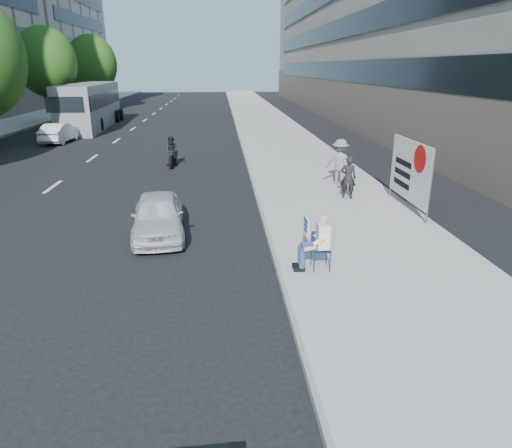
{
  "coord_description": "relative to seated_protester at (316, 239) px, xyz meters",
  "views": [
    {
      "loc": [
        0.2,
        -10.19,
        4.52
      ],
      "look_at": [
        1.03,
        0.53,
        0.8
      ],
      "focal_mm": 32.0,
      "sensor_mm": 36.0,
      "label": 1
    }
  ],
  "objects": [
    {
      "name": "motorcycle",
      "position": [
        -4.4,
        12.49,
        -0.24
      ],
      "size": [
        0.75,
        2.05,
        1.42
      ],
      "rotation": [
        0.0,
        0.0,
        -0.12
      ],
      "color": "black",
      "rests_on": "ground"
    },
    {
      "name": "ground",
      "position": [
        -2.29,
        0.78,
        -0.87
      ],
      "size": [
        160.0,
        160.0,
        0.0
      ],
      "primitive_type": "plane",
      "color": "black",
      "rests_on": "ground"
    },
    {
      "name": "protest_banner",
      "position": [
        3.89,
        4.41,
        0.53
      ],
      "size": [
        0.08,
        3.06,
        2.2
      ],
      "color": "#4C4C4C",
      "rests_on": "near_sidewalk"
    },
    {
      "name": "tree_far_e",
      "position": [
        -15.99,
        44.78,
        3.91
      ],
      "size": [
        5.4,
        5.4,
        7.89
      ],
      "color": "#382616",
      "rests_on": "ground"
    },
    {
      "name": "bus",
      "position": [
        -12.1,
        27.85,
        0.76
      ],
      "size": [
        3.1,
        12.15,
        3.3
      ],
      "rotation": [
        0.0,
        0.0,
        0.04
      ],
      "color": "slate",
      "rests_on": "ground"
    },
    {
      "name": "jogger",
      "position": [
        2.48,
        7.66,
        0.17
      ],
      "size": [
        1.28,
        0.93,
        1.78
      ],
      "primitive_type": "imported",
      "rotation": [
        0.0,
        0.0,
        2.89
      ],
      "color": "slate",
      "rests_on": "near_sidewalk"
    },
    {
      "name": "near_sidewalk",
      "position": [
        1.71,
        20.78,
        -0.8
      ],
      "size": [
        5.0,
        120.0,
        0.15
      ],
      "primitive_type": "cube",
      "color": "#98968E",
      "rests_on": "ground"
    },
    {
      "name": "seated_protester",
      "position": [
        0.0,
        0.0,
        0.0
      ],
      "size": [
        0.83,
        1.12,
        1.31
      ],
      "color": "navy",
      "rests_on": "near_sidewalk"
    },
    {
      "name": "white_sedan_near",
      "position": [
        -3.89,
        2.88,
        -0.28
      ],
      "size": [
        1.75,
        3.59,
        1.18
      ],
      "primitive_type": "imported",
      "rotation": [
        0.0,
        0.0,
        0.1
      ],
      "color": "silver",
      "rests_on": "ground"
    },
    {
      "name": "tree_far_d",
      "position": [
        -15.99,
        30.78,
        4.01
      ],
      "size": [
        4.8,
        4.8,
        7.65
      ],
      "color": "#382616",
      "rests_on": "ground"
    },
    {
      "name": "white_sedan_mid",
      "position": [
        -12.16,
        20.37,
        -0.27
      ],
      "size": [
        1.54,
        3.75,
        1.21
      ],
      "primitive_type": "imported",
      "rotation": [
        0.0,
        0.0,
        3.07
      ],
      "color": "silver",
      "rests_on": "ground"
    },
    {
      "name": "pedestrian_woman",
      "position": [
        2.3,
        5.75,
        0.02
      ],
      "size": [
        0.63,
        0.52,
        1.48
      ],
      "primitive_type": "imported",
      "rotation": [
        0.0,
        0.0,
        2.79
      ],
      "color": "black",
      "rests_on": "near_sidewalk"
    }
  ]
}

